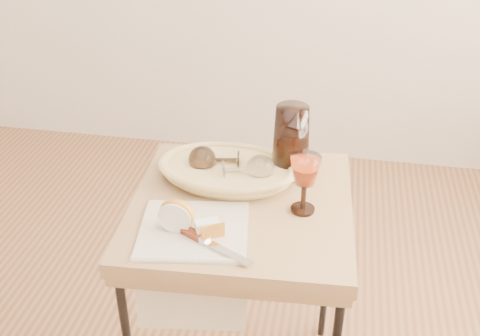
% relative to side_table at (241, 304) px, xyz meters
% --- Properties ---
extents(side_table, '(0.63, 0.63, 0.76)m').
position_rel_side_table_xyz_m(side_table, '(0.00, 0.00, 0.00)').
color(side_table, brown).
rests_on(side_table, floor).
extents(tea_towel, '(0.30, 0.28, 0.01)m').
position_rel_side_table_xyz_m(tea_towel, '(-0.10, -0.15, 0.38)').
color(tea_towel, beige).
rests_on(tea_towel, side_table).
extents(bread_basket, '(0.36, 0.25, 0.05)m').
position_rel_side_table_xyz_m(bread_basket, '(-0.06, 0.11, 0.41)').
color(bread_basket, gold).
rests_on(bread_basket, side_table).
extents(goblet_lying_a, '(0.14, 0.10, 0.08)m').
position_rel_side_table_xyz_m(goblet_lying_a, '(-0.09, 0.12, 0.43)').
color(goblet_lying_a, '#493626').
rests_on(goblet_lying_a, bread_basket).
extents(goblet_lying_b, '(0.15, 0.12, 0.08)m').
position_rel_side_table_xyz_m(goblet_lying_b, '(-0.01, 0.08, 0.43)').
color(goblet_lying_b, white).
rests_on(goblet_lying_b, bread_basket).
extents(pitcher, '(0.21, 0.27, 0.26)m').
position_rel_side_table_xyz_m(pitcher, '(0.11, 0.17, 0.49)').
color(pitcher, black).
rests_on(pitcher, side_table).
extents(wine_goblet, '(0.09, 0.09, 0.17)m').
position_rel_side_table_xyz_m(wine_goblet, '(0.17, -0.01, 0.47)').
color(wine_goblet, white).
rests_on(wine_goblet, side_table).
extents(apple_half, '(0.09, 0.05, 0.09)m').
position_rel_side_table_xyz_m(apple_half, '(-0.14, -0.15, 0.43)').
color(apple_half, red).
rests_on(apple_half, tea_towel).
extents(apple_wedge, '(0.07, 0.06, 0.04)m').
position_rel_side_table_xyz_m(apple_wedge, '(-0.06, -0.16, 0.41)').
color(apple_wedge, white).
rests_on(apple_wedge, tea_towel).
extents(table_knife, '(0.22, 0.13, 0.02)m').
position_rel_side_table_xyz_m(table_knife, '(-0.05, -0.20, 0.40)').
color(table_knife, silver).
rests_on(table_knife, tea_towel).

